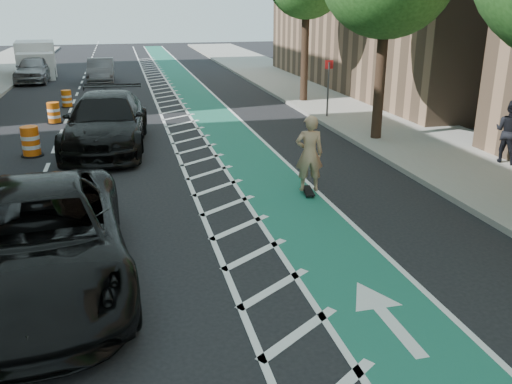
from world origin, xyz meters
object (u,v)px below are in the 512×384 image
object	(u,v)px
suv_near	(38,240)
suv_far	(106,122)
skateboarder	(309,154)
barrel_a	(31,142)

from	to	relation	value
suv_near	suv_far	size ratio (longest dim) A/B	1.01
skateboarder	suv_far	distance (m)	7.97
skateboarder	barrel_a	bearing A→B (deg)	-27.85
barrel_a	suv_near	bearing A→B (deg)	-81.30
suv_far	skateboarder	bearing A→B (deg)	-45.08
barrel_a	skateboarder	bearing A→B (deg)	-37.13
suv_far	barrel_a	xyz separation A→B (m)	(-2.40, -0.44, -0.46)
suv_near	suv_far	distance (m)	9.63
suv_far	barrel_a	size ratio (longest dim) A/B	6.51
suv_near	barrel_a	xyz separation A→B (m)	(-1.40, 9.15, -0.43)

